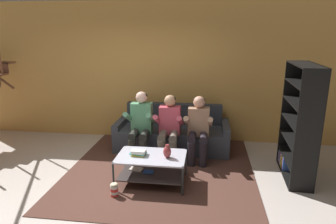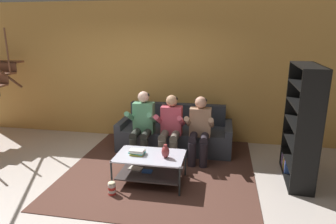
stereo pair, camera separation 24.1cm
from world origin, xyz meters
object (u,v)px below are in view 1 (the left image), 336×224
object	(u,v)px
bookshelf	(301,129)
person_seated_middle	(169,125)
person_seated_left	(141,123)
person_seated_right	(198,126)
couch	(172,134)
book_stack	(139,153)
vase	(167,152)
coffee_table	(151,165)
popcorn_tub	(114,190)

from	to	relation	value
bookshelf	person_seated_middle	bearing A→B (deg)	170.48
person_seated_left	person_seated_middle	xyz separation A→B (m)	(0.53, -0.00, -0.02)
person_seated_left	person_seated_right	size ratio (longest dim) A/B	1.05
bookshelf	person_seated_right	bearing A→B (deg)	167.52
couch	bookshelf	world-z (taller)	bookshelf
person_seated_left	bookshelf	xyz separation A→B (m)	(2.68, -0.37, 0.12)
person_seated_middle	book_stack	size ratio (longest dim) A/B	4.57
person_seated_middle	person_seated_right	size ratio (longest dim) A/B	1.01
vase	person_seated_left	bearing A→B (deg)	121.86
coffee_table	book_stack	size ratio (longest dim) A/B	4.04
person_seated_middle	coffee_table	xyz separation A→B (m)	(-0.15, -0.96, -0.34)
book_stack	person_seated_left	bearing A→B (deg)	100.57
coffee_table	couch	bearing A→B (deg)	84.12
person_seated_middle	popcorn_tub	world-z (taller)	person_seated_middle
person_seated_right	popcorn_tub	world-z (taller)	person_seated_right
popcorn_tub	book_stack	bearing A→B (deg)	60.61
person_seated_right	bookshelf	bearing A→B (deg)	-12.48
couch	person_seated_middle	world-z (taller)	person_seated_middle
couch	book_stack	distance (m)	1.54
person_seated_right	book_stack	bearing A→B (deg)	-131.90
person_seated_right	popcorn_tub	distance (m)	1.90
vase	book_stack	distance (m)	0.45
person_seated_right	bookshelf	xyz separation A→B (m)	(1.63, -0.36, 0.15)
bookshelf	book_stack	bearing A→B (deg)	-166.31
person_seated_middle	person_seated_right	world-z (taller)	person_seated_middle
book_stack	popcorn_tub	xyz separation A→B (m)	(-0.26, -0.46, -0.39)
book_stack	bookshelf	xyz separation A→B (m)	(2.50, 0.61, 0.30)
couch	coffee_table	distance (m)	1.49
book_stack	bookshelf	bearing A→B (deg)	13.69
coffee_table	bookshelf	xyz separation A→B (m)	(2.31, 0.60, 0.49)
couch	vase	xyz separation A→B (m)	(0.10, -1.53, 0.27)
person_seated_left	coffee_table	world-z (taller)	person_seated_left
person_seated_left	book_stack	distance (m)	1.01
coffee_table	person_seated_middle	bearing A→B (deg)	80.98
person_seated_middle	vase	bearing A→B (deg)	-84.20
coffee_table	bookshelf	size ratio (longest dim) A/B	0.57
couch	person_seated_right	xyz separation A→B (m)	(0.53, -0.52, 0.35)
couch	bookshelf	size ratio (longest dim) A/B	1.22
couch	person_seated_left	bearing A→B (deg)	-135.57
person_seated_middle	person_seated_right	distance (m)	0.53
person_seated_left	coffee_table	size ratio (longest dim) A/B	1.18
bookshelf	popcorn_tub	size ratio (longest dim) A/B	8.71
vase	couch	bearing A→B (deg)	93.83
bookshelf	couch	bearing A→B (deg)	157.76
coffee_table	popcorn_tub	distance (m)	0.68
vase	popcorn_tub	bearing A→B (deg)	-149.10
person_seated_right	bookshelf	world-z (taller)	bookshelf
person_seated_middle	popcorn_tub	size ratio (longest dim) A/B	5.64
person_seated_middle	bookshelf	xyz separation A→B (m)	(2.16, -0.36, 0.15)
couch	popcorn_tub	world-z (taller)	couch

